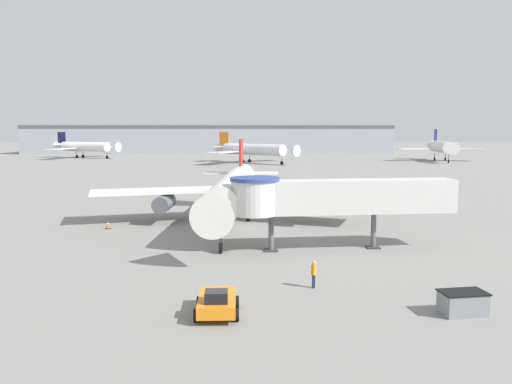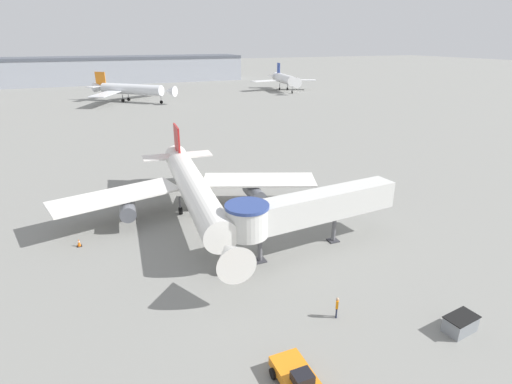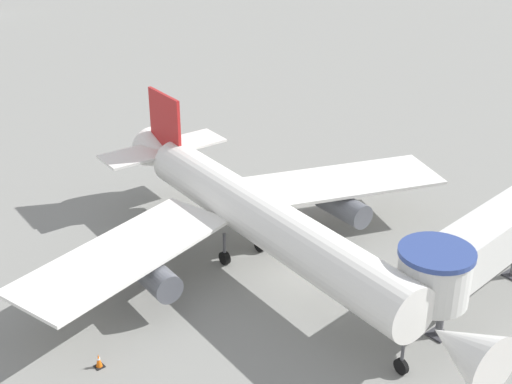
% 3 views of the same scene
% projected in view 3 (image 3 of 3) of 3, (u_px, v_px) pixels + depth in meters
% --- Properties ---
extents(ground_plane, '(800.00, 800.00, 0.00)m').
position_uv_depth(ground_plane, '(284.00, 281.00, 46.00)').
color(ground_plane, gray).
extents(main_airplane, '(32.62, 32.96, 8.99)m').
position_uv_depth(main_airplane, '(261.00, 220.00, 45.39)').
color(main_airplane, white).
rests_on(main_airplane, ground_plane).
extents(jet_bridge, '(19.22, 4.83, 6.23)m').
position_uv_depth(jet_bridge, '(492.00, 237.00, 41.91)').
color(jet_bridge, silver).
rests_on(jet_bridge, ground_plane).
extents(traffic_cone_port_wing, '(0.51, 0.51, 0.84)m').
position_uv_depth(traffic_cone_port_wing, '(99.00, 361.00, 38.20)').
color(traffic_cone_port_wing, black).
rests_on(traffic_cone_port_wing, ground_plane).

